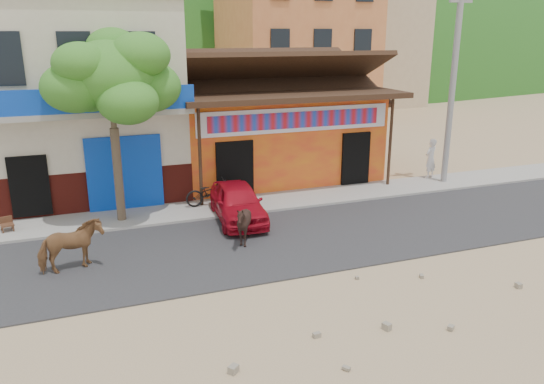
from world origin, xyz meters
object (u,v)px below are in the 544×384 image
(tree, at_px, (114,128))
(cow_tan, at_px, (71,246))
(utility_pole, at_px, (453,82))
(red_car, at_px, (238,202))
(pedestrian, at_px, (431,158))
(cafe_chair_right, at_px, (6,219))
(scooter, at_px, (211,192))
(cow_dark, at_px, (244,224))

(tree, relative_size, cow_tan, 3.77)
(utility_pole, distance_m, cow_tan, 15.16)
(utility_pole, xyz_separation_m, cow_tan, (-14.33, -3.58, -3.41))
(utility_pole, relative_size, red_car, 2.21)
(pedestrian, bearing_deg, tree, -18.25)
(tree, bearing_deg, cafe_chair_right, 177.92)
(utility_pole, relative_size, cafe_chair_right, 10.03)
(cow_tan, relative_size, scooter, 0.89)
(tree, xyz_separation_m, cow_dark, (3.16, -3.23, -2.46))
(cow_dark, distance_m, scooter, 3.67)
(pedestrian, bearing_deg, cow_dark, 1.27)
(tree, bearing_deg, pedestrian, 4.09)
(cafe_chair_right, bearing_deg, red_car, -23.60)
(cow_dark, bearing_deg, red_car, 145.85)
(tree, relative_size, cafe_chair_right, 7.52)
(utility_pole, height_order, pedestrian, utility_pole)
(utility_pole, height_order, cow_dark, utility_pole)
(cow_dark, height_order, pedestrian, pedestrian)
(cow_dark, distance_m, pedestrian, 10.31)
(cow_tan, relative_size, cow_dark, 1.29)
(cow_tan, height_order, cafe_chair_right, cow_tan)
(tree, height_order, utility_pole, utility_pole)
(tree, relative_size, scooter, 3.37)
(red_car, bearing_deg, pedestrian, 17.79)
(red_car, relative_size, cafe_chair_right, 4.54)
(tree, height_order, cow_dark, tree)
(cow_tan, bearing_deg, tree, -39.72)
(cow_tan, height_order, scooter, cow_tan)
(pedestrian, bearing_deg, red_car, -9.44)
(cow_dark, bearing_deg, pedestrian, 91.55)
(utility_pole, bearing_deg, cow_dark, -160.44)
(red_car, bearing_deg, cow_tan, -151.67)
(pedestrian, bearing_deg, cow_tan, -5.47)
(tree, distance_m, cafe_chair_right, 4.27)
(cow_dark, height_order, red_car, cow_dark)
(cow_dark, distance_m, cafe_chair_right, 7.35)
(tree, distance_m, cow_tan, 4.42)
(utility_pole, distance_m, pedestrian, 3.26)
(utility_pole, xyz_separation_m, cafe_chair_right, (-16.18, -0.08, -3.60))
(utility_pole, height_order, scooter, utility_pole)
(tree, bearing_deg, red_car, -17.86)
(red_car, bearing_deg, cow_dark, -97.20)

